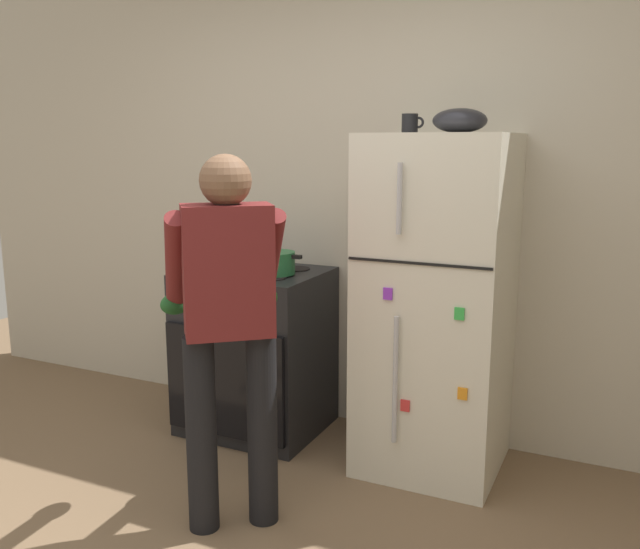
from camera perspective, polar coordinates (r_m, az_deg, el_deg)
name	(u,v)px	position (r m, az deg, el deg)	size (l,w,h in m)	color
kitchen_wall_back	(376,195)	(3.84, 4.74, 6.72)	(6.00, 0.10, 2.70)	beige
refrigerator	(437,305)	(3.42, 9.83, -2.59)	(0.68, 0.72, 1.68)	silver
stove_range	(255,351)	(3.91, -5.52, -6.46)	(0.76, 0.67, 0.94)	black
person_cook	(228,311)	(2.84, -7.78, -3.08)	(0.65, 0.69, 1.60)	black
red_pot	(275,263)	(3.67, -3.84, 1.00)	(0.32, 0.22, 0.12)	#236638
coffee_mug	(410,124)	(3.42, 7.64, 12.53)	(0.11, 0.08, 0.10)	black
mixing_bowl	(460,121)	(3.30, 11.73, 12.62)	(0.25, 0.25, 0.11)	black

